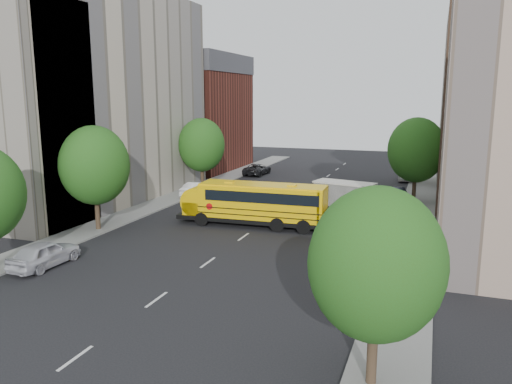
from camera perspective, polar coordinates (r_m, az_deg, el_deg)
The scene contains 22 objects.
ground at distance 37.90m, azimuth -0.35°, elevation -4.37°, with size 120.00×120.00×0.00m, color black.
sidewalk_left at distance 47.17m, azimuth -11.45°, elevation -1.46°, with size 3.00×80.00×0.12m, color slate.
sidewalk_right at distance 40.57m, azimuth 17.66°, elevation -3.78°, with size 3.00×80.00×0.12m, color slate.
lane_markings at distance 47.14m, azimuth 3.83°, elevation -1.34°, with size 0.15×64.00×0.01m, color silver.
building_left_cream at distance 50.61m, azimuth -17.71°, elevation 10.42°, with size 10.00×26.00×20.00m, color beige.
building_left_redbrick at distance 69.51m, azimuth -6.42°, elevation 7.96°, with size 10.00×15.00×13.00m, color maroon.
building_left_near at distance 42.75m, azimuth -26.19°, elevation 7.81°, with size 10.00×7.00×17.00m, color tan.
building_right_far at distance 54.60m, azimuth 25.79°, elevation 8.80°, with size 10.00×22.00×18.00m, color tan.
building_right_sidewall at distance 43.67m, azimuth 27.21°, elevation 8.43°, with size 10.10×0.30×18.00m, color brown.
street_tree_1 at distance 38.75m, azimuth -17.97°, elevation 2.91°, with size 5.12×5.12×7.90m.
street_tree_2 at distance 54.02m, azimuth -6.24°, elevation 5.36°, with size 4.99×4.99×7.71m.
street_tree_3 at distance 17.30m, azimuth 13.59°, elevation -8.03°, with size 4.61×4.61×7.11m.
street_tree_4 at distance 48.60m, azimuth 17.86°, elevation 4.58°, with size 5.25×5.25×8.10m.
street_tree_5 at distance 60.57m, azimuth 18.28°, elevation 5.36°, with size 4.86×4.86×7.51m.
school_bus at distance 38.75m, azimuth -0.38°, elevation -1.12°, with size 12.24×3.47×3.42m.
safari_truck at distance 43.80m, azimuth 9.53°, elevation -0.48°, with size 6.74×3.65×2.74m.
parked_car_0 at distance 32.31m, azimuth -23.01°, elevation -6.51°, with size 1.88×4.67×1.59m, color silver.
parked_car_1 at distance 50.50m, azimuth -6.60°, elevation 0.32°, with size 1.63×4.66×1.54m, color white.
parked_car_2 at distance 64.30m, azimuth 0.14°, elevation 2.62°, with size 2.39×5.19×1.44m, color black.
parked_car_3 at distance 25.98m, azimuth 12.07°, elevation -10.07°, with size 2.21×5.44×1.58m, color maroon.
parked_car_4 at distance 48.80m, azimuth 15.91°, elevation -0.37°, with size 1.88×4.68×1.60m, color #36355D.
parked_car_5 at distance 62.54m, azimuth 16.71°, elevation 1.99°, with size 1.67×4.79×1.58m, color #A5A49F.
Camera 1 is at (12.59, -34.32, 9.98)m, focal length 35.00 mm.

